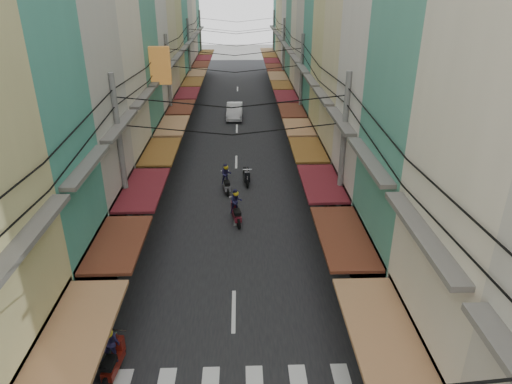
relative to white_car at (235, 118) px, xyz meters
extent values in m
plane|color=slate|center=(0.21, -25.44, 0.00)|extent=(160.00, 160.00, 0.00)
cube|color=black|center=(0.21, -5.44, 0.01)|extent=(10.00, 80.00, 0.02)
cube|color=slate|center=(-6.29, -5.44, 0.03)|extent=(3.00, 80.00, 0.06)
cube|color=slate|center=(6.71, -5.44, 0.03)|extent=(3.00, 80.00, 0.06)
cube|color=black|center=(-5.39, -31.71, 1.60)|extent=(1.20, 4.52, 3.20)
cube|color=#9A6B46|center=(-3.89, -31.71, 3.00)|extent=(1.80, 4.33, 0.12)
cube|color=#595651|center=(-4.54, -31.71, 6.00)|extent=(0.50, 4.23, 0.15)
cube|color=black|center=(-5.39, -27.21, 1.60)|extent=(1.20, 4.13, 3.20)
cube|color=#5B2A1A|center=(-3.89, -27.21, 3.00)|extent=(1.80, 3.96, 0.12)
cube|color=#595651|center=(-4.54, -27.21, 6.00)|extent=(0.50, 3.87, 0.15)
cube|color=#AEAA9F|center=(-7.79, -22.49, 10.47)|extent=(6.00, 5.14, 20.93)
cube|color=black|center=(-5.39, -22.49, 1.60)|extent=(1.20, 4.94, 3.20)
cube|color=maroon|center=(-3.89, -22.49, 3.00)|extent=(1.80, 4.73, 0.12)
cube|color=#595651|center=(-4.54, -22.49, 6.00)|extent=(0.50, 4.63, 0.15)
cube|color=beige|center=(-7.79, -17.44, 8.72)|extent=(6.00, 4.95, 17.43)
cube|color=black|center=(-5.39, -17.44, 1.60)|extent=(1.20, 4.75, 3.20)
cube|color=brown|center=(-3.89, -17.44, 3.00)|extent=(1.80, 4.56, 0.12)
cube|color=#595651|center=(-4.54, -17.44, 6.00)|extent=(0.50, 4.46, 0.15)
cube|color=#488B78|center=(-7.79, -12.47, 8.16)|extent=(6.00, 4.99, 16.32)
cube|color=black|center=(-5.39, -12.47, 1.60)|extent=(1.20, 4.80, 3.20)
cube|color=#9A6B46|center=(-3.89, -12.47, 3.00)|extent=(1.80, 4.60, 0.12)
cube|color=#595651|center=(-4.54, -12.47, 6.00)|extent=(0.50, 4.50, 0.15)
cube|color=black|center=(-5.39, -7.65, 1.60)|extent=(1.20, 4.46, 3.20)
cube|color=#5B2A1A|center=(-3.89, -7.65, 3.00)|extent=(1.80, 4.27, 0.12)
cube|color=#595651|center=(-4.54, -7.65, 6.00)|extent=(0.50, 4.18, 0.15)
cube|color=#CABC8E|center=(-7.79, -2.88, 10.29)|extent=(6.00, 4.89, 20.58)
cube|color=black|center=(-5.39, -2.88, 1.60)|extent=(1.20, 4.70, 3.20)
cube|color=maroon|center=(-3.89, -2.88, 3.00)|extent=(1.80, 4.50, 0.12)
cube|color=#595651|center=(-4.54, -2.88, 6.00)|extent=(0.50, 4.40, 0.15)
cube|color=tan|center=(-7.79, 1.83, 9.22)|extent=(6.00, 4.52, 18.44)
cube|color=black|center=(-5.39, 1.83, 1.60)|extent=(1.20, 4.34, 3.20)
cube|color=brown|center=(-3.89, 1.83, 3.00)|extent=(1.80, 4.16, 0.12)
cube|color=#595651|center=(-4.54, 1.83, 6.00)|extent=(0.50, 4.07, 0.15)
cube|color=black|center=(-5.39, 6.68, 1.60)|extent=(1.20, 4.99, 3.20)
cube|color=#9A6B46|center=(-3.89, 6.68, 3.00)|extent=(1.80, 4.78, 0.12)
cube|color=#595651|center=(-4.54, 6.68, 6.00)|extent=(0.50, 4.68, 0.15)
cube|color=black|center=(-5.39, 11.75, 1.60)|extent=(1.20, 4.74, 3.20)
cube|color=#5B2A1A|center=(-3.89, 11.75, 3.00)|extent=(1.80, 4.55, 0.12)
cube|color=#595651|center=(-4.54, 11.75, 6.00)|extent=(0.50, 4.45, 0.15)
cube|color=black|center=(-5.39, 16.70, 1.60)|extent=(1.20, 4.76, 3.20)
cube|color=maroon|center=(-3.89, 16.70, 3.00)|extent=(1.80, 4.56, 0.12)
cube|color=#595651|center=(-4.54, 16.70, 6.00)|extent=(0.50, 4.46, 0.15)
cube|color=black|center=(-5.39, 21.70, 1.60)|extent=(1.20, 4.84, 3.20)
cube|color=brown|center=(-3.89, 21.70, 3.00)|extent=(1.80, 4.64, 0.12)
cube|color=#595651|center=(-4.54, 21.70, 6.00)|extent=(0.50, 4.54, 0.15)
cube|color=#543313|center=(-4.19, -13.44, 7.00)|extent=(1.20, 0.40, 2.20)
cube|color=black|center=(5.81, -32.00, 1.60)|extent=(1.20, 4.78, 3.20)
cube|color=#9A6B46|center=(4.31, -32.00, 3.00)|extent=(1.80, 4.58, 0.12)
cube|color=#595651|center=(4.96, -32.00, 6.00)|extent=(0.50, 4.48, 0.15)
cube|color=#488B78|center=(8.21, -26.99, 7.54)|extent=(6.00, 5.03, 15.08)
cube|color=black|center=(5.81, -26.99, 1.60)|extent=(1.20, 4.83, 3.20)
cube|color=#5B2A1A|center=(4.31, -26.99, 3.00)|extent=(1.80, 4.63, 0.12)
cube|color=#595651|center=(4.96, -26.99, 6.00)|extent=(0.50, 4.53, 0.15)
cube|color=beige|center=(8.21, -22.08, 10.83)|extent=(6.00, 4.79, 21.66)
cube|color=black|center=(5.81, -22.08, 1.60)|extent=(1.20, 4.60, 3.20)
cube|color=maroon|center=(4.31, -22.08, 3.00)|extent=(1.80, 4.41, 0.12)
cube|color=#595651|center=(4.96, -22.08, 6.00)|extent=(0.50, 4.31, 0.15)
cube|color=#CABC8E|center=(8.21, -17.42, 10.37)|extent=(6.00, 4.52, 20.74)
cube|color=black|center=(5.81, -17.42, 1.60)|extent=(1.20, 4.34, 3.20)
cube|color=brown|center=(4.31, -17.42, 3.00)|extent=(1.80, 4.16, 0.12)
cube|color=#595651|center=(4.96, -17.42, 6.00)|extent=(0.50, 4.07, 0.15)
cube|color=tan|center=(8.21, -13.10, 7.06)|extent=(6.00, 4.12, 14.13)
cube|color=black|center=(5.81, -13.10, 1.60)|extent=(1.20, 3.96, 3.20)
cube|color=#9A6B46|center=(4.31, -13.10, 3.00)|extent=(1.80, 3.79, 0.12)
cube|color=#595651|center=(4.96, -13.10, 6.00)|extent=(0.50, 3.71, 0.15)
cube|color=teal|center=(8.21, -8.84, 8.84)|extent=(6.00, 4.40, 17.68)
cube|color=black|center=(5.81, -8.84, 1.60)|extent=(1.20, 4.23, 3.20)
cube|color=#5B2A1A|center=(4.31, -8.84, 3.00)|extent=(1.80, 4.05, 0.12)
cube|color=#595651|center=(4.96, -8.84, 6.00)|extent=(0.50, 3.96, 0.15)
cube|color=black|center=(5.81, -4.32, 1.60)|extent=(1.20, 4.45, 3.20)
cube|color=maroon|center=(4.31, -4.32, 3.00)|extent=(1.80, 4.26, 0.12)
cube|color=#595651|center=(4.96, -4.32, 6.00)|extent=(0.50, 4.17, 0.15)
cube|color=black|center=(5.81, 0.00, 1.60)|extent=(1.20, 3.84, 3.20)
cube|color=brown|center=(4.31, 0.00, 3.00)|extent=(1.80, 3.68, 0.12)
cube|color=#595651|center=(4.96, 0.00, 6.00)|extent=(0.50, 3.60, 0.15)
cube|color=black|center=(5.81, 4.51, 1.60)|extent=(1.20, 4.81, 3.20)
cube|color=#9A6B46|center=(4.31, 4.51, 3.00)|extent=(1.80, 4.61, 0.12)
cube|color=#595651|center=(4.96, 4.51, 6.00)|extent=(0.50, 4.51, 0.15)
cube|color=beige|center=(8.21, 9.51, 9.86)|extent=(6.00, 5.00, 19.71)
cube|color=black|center=(5.81, 9.51, 1.60)|extent=(1.20, 4.80, 3.20)
cube|color=#5B2A1A|center=(4.31, 9.51, 3.00)|extent=(1.80, 4.60, 0.12)
cube|color=#595651|center=(4.96, 9.51, 6.00)|extent=(0.50, 4.50, 0.15)
cube|color=#CABC8E|center=(8.21, 14.17, 8.43)|extent=(6.00, 4.32, 16.86)
cube|color=black|center=(5.81, 14.17, 1.60)|extent=(1.20, 4.15, 3.20)
cube|color=maroon|center=(4.31, 14.17, 3.00)|extent=(1.80, 3.97, 0.12)
cube|color=#595651|center=(4.96, 14.17, 6.00)|extent=(0.50, 3.89, 0.15)
cube|color=black|center=(5.81, 18.50, 1.60)|extent=(1.20, 4.16, 3.20)
cube|color=brown|center=(4.31, 18.50, 3.00)|extent=(1.80, 3.99, 0.12)
cube|color=#595651|center=(4.96, 18.50, 6.00)|extent=(0.50, 3.90, 0.15)
cube|color=teal|center=(8.21, 23.10, 7.17)|extent=(6.00, 4.88, 14.34)
cube|color=black|center=(5.81, 23.10, 1.60)|extent=(1.20, 4.68, 3.20)
cube|color=#9A6B46|center=(4.31, 23.10, 3.00)|extent=(1.80, 4.49, 0.12)
cube|color=#595651|center=(4.96, 23.10, 6.00)|extent=(0.50, 4.39, 0.15)
cylinder|color=slate|center=(-4.69, -22.44, 4.10)|extent=(0.26, 0.26, 8.20)
cylinder|color=slate|center=(5.11, -22.44, 4.10)|extent=(0.26, 0.26, 8.20)
cylinder|color=slate|center=(-4.69, -7.44, 4.10)|extent=(0.26, 0.26, 8.20)
cylinder|color=slate|center=(5.11, -7.44, 4.10)|extent=(0.26, 0.26, 8.20)
cylinder|color=slate|center=(-4.69, 7.56, 4.10)|extent=(0.26, 0.26, 8.20)
cylinder|color=slate|center=(5.11, 7.56, 4.10)|extent=(0.26, 0.26, 8.20)
cylinder|color=slate|center=(-4.69, 22.56, 4.10)|extent=(0.26, 0.26, 8.20)
cylinder|color=slate|center=(5.11, 22.56, 4.10)|extent=(0.26, 0.26, 8.20)
imported|color=silver|center=(0.00, 0.00, 0.00)|extent=(4.82, 1.97, 1.69)
imported|color=black|center=(7.71, -25.58, 0.00)|extent=(1.73, 1.00, 1.12)
cylinder|color=black|center=(-3.59, -29.75, 0.28)|extent=(0.11, 0.56, 0.56)
cube|color=maroon|center=(-3.59, -30.44, 0.45)|extent=(0.36, 1.23, 0.30)
cube|color=black|center=(-3.59, -30.71, 0.77)|extent=(0.34, 0.59, 0.19)
cube|color=maroon|center=(-3.59, -29.86, 0.70)|extent=(0.32, 0.30, 0.59)
imported|color=#211D44|center=(-3.59, -30.44, 0.59)|extent=(0.56, 0.40, 1.42)
sphere|color=gold|center=(-3.59, -30.44, 1.66)|extent=(0.30, 0.30, 0.30)
cylinder|color=black|center=(0.28, -19.63, 0.27)|extent=(0.10, 0.54, 0.54)
cylinder|color=black|center=(0.28, -20.99, 0.27)|extent=(0.10, 0.54, 0.54)
cube|color=maroon|center=(0.28, -20.31, 0.44)|extent=(0.36, 1.20, 0.29)
cube|color=black|center=(0.28, -20.57, 0.75)|extent=(0.33, 0.57, 0.19)
cube|color=maroon|center=(0.28, -19.74, 0.68)|extent=(0.31, 0.29, 0.57)
imported|color=#211D44|center=(0.28, -20.31, 0.57)|extent=(0.55, 0.39, 1.39)
sphere|color=gold|center=(0.28, -20.31, 1.62)|extent=(0.29, 0.29, 0.29)
cylinder|color=black|center=(-0.33, -15.83, 0.26)|extent=(0.10, 0.52, 0.52)
cylinder|color=black|center=(-0.33, -17.13, 0.26)|extent=(0.10, 0.52, 0.52)
cube|color=gray|center=(-0.33, -16.48, 0.42)|extent=(0.34, 1.15, 0.28)
cube|color=black|center=(-0.33, -16.73, 0.72)|extent=(0.32, 0.55, 0.18)
cube|color=gray|center=(-0.33, -15.93, 0.65)|extent=(0.30, 0.28, 0.55)
imported|color=#211D44|center=(-0.33, -16.48, 0.55)|extent=(0.53, 0.37, 1.32)
sphere|color=gold|center=(-0.33, -16.48, 1.55)|extent=(0.28, 0.28, 0.28)
cylinder|color=black|center=(0.88, -14.43, 0.28)|extent=(0.11, 0.56, 0.56)
cylinder|color=black|center=(0.88, -15.83, 0.28)|extent=(0.11, 0.56, 0.56)
cube|color=black|center=(0.88, -15.13, 0.45)|extent=(0.37, 1.24, 0.30)
cube|color=black|center=(0.88, -15.40, 0.78)|extent=(0.35, 0.59, 0.19)
cube|color=black|center=(0.88, -14.54, 0.70)|extent=(0.32, 0.30, 0.59)
cube|color=navy|center=(6.19, -31.74, 0.68)|extent=(0.31, 0.29, 0.57)
cylinder|color=black|center=(6.77, -30.63, 0.25)|extent=(0.10, 0.51, 0.51)
cube|color=gray|center=(6.77, -31.27, 0.41)|extent=(0.33, 1.13, 0.27)
cube|color=black|center=(6.77, -31.51, 0.70)|extent=(0.31, 0.54, 0.18)
cube|color=gray|center=(6.77, -30.73, 0.64)|extent=(0.29, 0.27, 0.54)
cylinder|color=black|center=(6.75, -29.60, 0.25)|extent=(0.09, 0.49, 0.49)
cylinder|color=black|center=(6.75, -30.84, 0.25)|extent=(0.09, 0.49, 0.49)
cube|color=navy|center=(6.75, -30.22, 0.40)|extent=(0.32, 1.09, 0.27)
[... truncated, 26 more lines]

